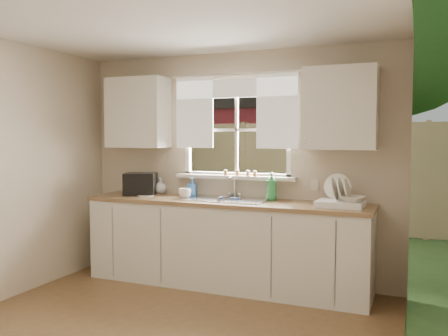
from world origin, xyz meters
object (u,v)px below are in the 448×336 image
at_px(dish_rack, 340,200).
at_px(cup, 185,193).
at_px(black_appliance, 141,184).
at_px(soap_bottle_a, 272,186).

bearing_deg(dish_rack, cup, -179.37).
distance_m(dish_rack, cup, 1.65).
distance_m(cup, black_appliance, 0.61).
xyz_separation_m(cup, black_appliance, (-0.61, 0.08, 0.07)).
relative_size(soap_bottle_a, cup, 2.14).
distance_m(dish_rack, soap_bottle_a, 0.75).
height_order(soap_bottle_a, cup, soap_bottle_a).
bearing_deg(black_appliance, cup, -27.74).
relative_size(dish_rack, cup, 3.28).
relative_size(dish_rack, black_appliance, 1.31).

